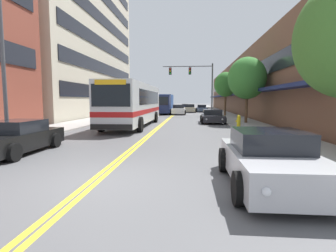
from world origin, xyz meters
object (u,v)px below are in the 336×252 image
Objects in this scene: car_silver_parked_right_foreground at (270,160)px; car_charcoal_parked_right_far at (212,117)px; street_tree_right_far at (226,85)px; street_lamp_left_near at (9,23)px; city_bus at (134,103)px; box_truck at (164,104)px; car_slate_blue_parked_right_mid at (202,109)px; street_tree_right_mid at (247,78)px; car_beige_moving_lead at (190,109)px; car_black_parked_left_mid at (16,138)px; fire_hydrant at (239,121)px; car_white_moving_third at (179,110)px; car_red_parked_left_near at (144,110)px; traffic_signal_mast at (195,79)px; car_navy_moving_second at (185,106)px.

car_silver_parked_right_foreground is 0.98× the size of car_charcoal_parked_right_far.
street_lamp_left_near is at bearing -116.79° from street_tree_right_far.
box_truck is (0.45, 18.59, -0.31)m from city_bus.
car_slate_blue_parked_right_mid is 24.11m from street_tree_right_mid.
street_tree_right_mid reaches higher than car_beige_moving_lead.
car_black_parked_left_mid is 35.94m from car_beige_moving_lead.
car_silver_parked_right_foreground is 33.66m from box_truck.
car_beige_moving_lead is at bearing 78.23° from street_lamp_left_near.
fire_hydrant is at bearing 83.05° from car_silver_parked_right_foreground.
car_white_moving_third is (-3.66, 31.47, 0.02)m from car_silver_parked_right_foreground.
street_lamp_left_near is (-0.52, -27.47, 4.59)m from car_red_parked_left_near.
car_slate_blue_parked_right_mid is at bearing 90.13° from car_charcoal_parked_right_far.
car_silver_parked_right_foreground is 13.22m from fire_hydrant.
car_red_parked_left_near is at bearing 179.82° from car_white_moving_third.
traffic_signal_mast is 1.26× the size of street_tree_right_far.
car_red_parked_left_near is 0.56× the size of box_truck.
traffic_signal_mast is (2.33, -2.97, 4.22)m from car_white_moving_third.
car_charcoal_parked_right_far is at bearing -103.77° from street_tree_right_far.
car_slate_blue_parked_right_mid reaches higher than car_navy_moving_second.
car_white_moving_third reaches higher than car_navy_moving_second.
city_bus is 44.31m from car_navy_moving_second.
car_slate_blue_parked_right_mid reaches higher than fire_hydrant.
box_truck is 21.40m from fire_hydrant.
box_truck is at bearing -95.87° from car_navy_moving_second.
car_beige_moving_lead is 0.89× the size of car_navy_moving_second.
street_tree_right_mid is at bearing -70.45° from traffic_signal_mast.
car_charcoal_parked_right_far reaches higher than car_navy_moving_second.
traffic_signal_mast is (-1.34, -11.93, 4.28)m from car_slate_blue_parked_right_mid.
traffic_signal_mast is 12.54m from street_tree_right_mid.
car_beige_moving_lead is at bearing 95.97° from car_charcoal_parked_right_far.
fire_hydrant is at bearing -9.83° from city_bus.
traffic_signal_mast reaches higher than car_white_moving_third.
street_tree_right_mid reaches higher than city_bus.
car_black_parked_left_mid is at bearing -114.84° from street_tree_right_far.
car_silver_parked_right_foreground is 40.43m from car_slate_blue_parked_right_mid.
car_beige_moving_lead is at bearing 79.76° from city_bus.
car_charcoal_parked_right_far is 0.78× the size of street_tree_right_far.
car_black_parked_left_mid is at bearing -54.00° from street_lamp_left_near.
traffic_signal_mast is at bearing 100.78° from fire_hydrant.
car_slate_blue_parked_right_mid is 27.35m from fire_hydrant.
car_beige_moving_lead reaches higher than car_red_parked_left_near.
fire_hydrant is at bearing -79.22° from traffic_signal_mast.
box_truck is at bearing 83.53° from street_lamp_left_near.
car_charcoal_parked_right_far is 10.39m from street_tree_right_far.
street_lamp_left_near is at bearing 126.00° from car_black_parked_left_mid.
traffic_signal_mast is at bearing 109.55° from street_tree_right_mid.
car_beige_moving_lead is at bearing 102.83° from street_tree_right_mid.
car_slate_blue_parked_right_mid is 37.86m from street_lamp_left_near.
car_black_parked_left_mid is 9.28m from car_silver_parked_right_foreground.
street_tree_right_far is (11.11, 24.00, 3.41)m from car_black_parked_left_mid.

